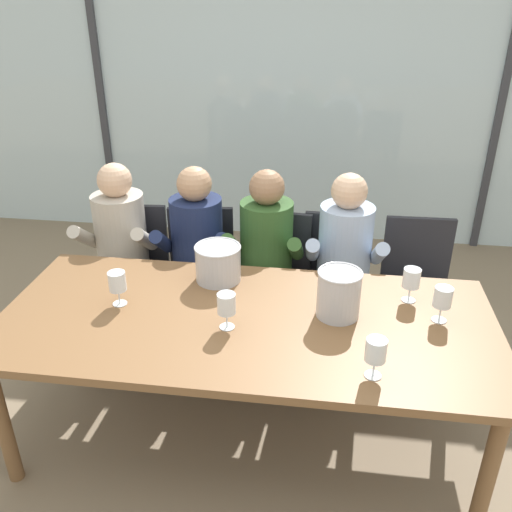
{
  "coord_description": "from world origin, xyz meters",
  "views": [
    {
      "loc": [
        0.34,
        -2.1,
        2.14
      ],
      "look_at": [
        0.0,
        0.35,
        0.89
      ],
      "focal_mm": 38.02,
      "sensor_mm": 36.0,
      "label": 1
    }
  ],
  "objects_px": {
    "chair_near_window_right": "(417,278)",
    "ice_bucket_primary": "(218,262)",
    "wine_glass_center_pour": "(443,298)",
    "chair_center": "(275,271)",
    "person_olive_shirt": "(265,255)",
    "chair_left_of_center": "(201,266)",
    "wine_glass_by_left_taster": "(376,351)",
    "person_beige_jumper": "(118,246)",
    "dining_table": "(246,330)",
    "chair_near_curtain": "(134,263)",
    "person_pale_blue_shirt": "(344,260)",
    "wine_glass_spare_empty": "(117,283)",
    "chair_right_of_center": "(335,273)",
    "ice_bucket_secondary": "(339,293)",
    "person_navy_polo": "(195,251)",
    "wine_glass_near_bucket": "(226,305)",
    "wine_glass_by_right_taster": "(411,280)"
  },
  "relations": [
    {
      "from": "person_pale_blue_shirt",
      "to": "ice_bucket_secondary",
      "type": "height_order",
      "value": "person_pale_blue_shirt"
    },
    {
      "from": "chair_right_of_center",
      "to": "wine_glass_by_right_taster",
      "type": "distance_m",
      "value": 0.84
    },
    {
      "from": "chair_near_window_right",
      "to": "wine_glass_center_pour",
      "type": "height_order",
      "value": "wine_glass_center_pour"
    },
    {
      "from": "ice_bucket_primary",
      "to": "wine_glass_by_left_taster",
      "type": "relative_size",
      "value": 1.4
    },
    {
      "from": "chair_center",
      "to": "person_olive_shirt",
      "type": "bearing_deg",
      "value": -106.73
    },
    {
      "from": "chair_right_of_center",
      "to": "wine_glass_spare_empty",
      "type": "relative_size",
      "value": 4.96
    },
    {
      "from": "ice_bucket_secondary",
      "to": "person_navy_polo",
      "type": "bearing_deg",
      "value": 140.64
    },
    {
      "from": "dining_table",
      "to": "wine_glass_by_left_taster",
      "type": "bearing_deg",
      "value": -31.11
    },
    {
      "from": "chair_left_of_center",
      "to": "wine_glass_by_left_taster",
      "type": "bearing_deg",
      "value": -59.33
    },
    {
      "from": "person_olive_shirt",
      "to": "wine_glass_spare_empty",
      "type": "height_order",
      "value": "person_olive_shirt"
    },
    {
      "from": "person_olive_shirt",
      "to": "wine_glass_by_left_taster",
      "type": "bearing_deg",
      "value": -62.22
    },
    {
      "from": "chair_center",
      "to": "wine_glass_center_pour",
      "type": "distance_m",
      "value": 1.23
    },
    {
      "from": "person_navy_polo",
      "to": "ice_bucket_secondary",
      "type": "relative_size",
      "value": 5.11
    },
    {
      "from": "chair_near_window_right",
      "to": "wine_glass_spare_empty",
      "type": "xyz_separation_m",
      "value": [
        -1.55,
        -0.9,
        0.36
      ]
    },
    {
      "from": "person_olive_shirt",
      "to": "person_pale_blue_shirt",
      "type": "distance_m",
      "value": 0.48
    },
    {
      "from": "chair_near_window_right",
      "to": "chair_right_of_center",
      "type": "bearing_deg",
      "value": 178.96
    },
    {
      "from": "chair_center",
      "to": "chair_near_window_right",
      "type": "bearing_deg",
      "value": 7.34
    },
    {
      "from": "chair_left_of_center",
      "to": "wine_glass_spare_empty",
      "type": "xyz_separation_m",
      "value": [
        -0.19,
        -0.88,
        0.36
      ]
    },
    {
      "from": "chair_near_curtain",
      "to": "wine_glass_by_right_taster",
      "type": "distance_m",
      "value": 1.81
    },
    {
      "from": "wine_glass_by_left_taster",
      "to": "ice_bucket_secondary",
      "type": "bearing_deg",
      "value": 108.44
    },
    {
      "from": "dining_table",
      "to": "person_olive_shirt",
      "type": "xyz_separation_m",
      "value": [
        -0.01,
        0.79,
        -0.0
      ]
    },
    {
      "from": "person_pale_blue_shirt",
      "to": "wine_glass_center_pour",
      "type": "bearing_deg",
      "value": -59.21
    },
    {
      "from": "chair_near_curtain",
      "to": "chair_right_of_center",
      "type": "height_order",
      "value": "same"
    },
    {
      "from": "person_navy_polo",
      "to": "wine_glass_by_left_taster",
      "type": "height_order",
      "value": "person_navy_polo"
    },
    {
      "from": "chair_left_of_center",
      "to": "chair_right_of_center",
      "type": "bearing_deg",
      "value": -6.31
    },
    {
      "from": "chair_center",
      "to": "person_beige_jumper",
      "type": "height_order",
      "value": "person_beige_jumper"
    },
    {
      "from": "ice_bucket_primary",
      "to": "wine_glass_by_right_taster",
      "type": "distance_m",
      "value": 0.97
    },
    {
      "from": "dining_table",
      "to": "chair_near_curtain",
      "type": "xyz_separation_m",
      "value": [
        -0.88,
        0.9,
        -0.17
      ]
    },
    {
      "from": "person_beige_jumper",
      "to": "ice_bucket_primary",
      "type": "distance_m",
      "value": 0.87
    },
    {
      "from": "chair_near_curtain",
      "to": "ice_bucket_primary",
      "type": "distance_m",
      "value": 0.94
    },
    {
      "from": "dining_table",
      "to": "chair_left_of_center",
      "type": "distance_m",
      "value": 1.03
    },
    {
      "from": "wine_glass_near_bucket",
      "to": "wine_glass_spare_empty",
      "type": "distance_m",
      "value": 0.57
    },
    {
      "from": "person_beige_jumper",
      "to": "chair_left_of_center",
      "type": "bearing_deg",
      "value": 11.75
    },
    {
      "from": "person_navy_polo",
      "to": "dining_table",
      "type": "bearing_deg",
      "value": -64.88
    },
    {
      "from": "chair_left_of_center",
      "to": "person_navy_polo",
      "type": "height_order",
      "value": "person_navy_polo"
    },
    {
      "from": "chair_near_curtain",
      "to": "person_pale_blue_shirt",
      "type": "bearing_deg",
      "value": -9.57
    },
    {
      "from": "chair_right_of_center",
      "to": "wine_glass_spare_empty",
      "type": "distance_m",
      "value": 1.43
    },
    {
      "from": "person_olive_shirt",
      "to": "wine_glass_near_bucket",
      "type": "bearing_deg",
      "value": -93.33
    },
    {
      "from": "ice_bucket_secondary",
      "to": "wine_glass_by_right_taster",
      "type": "relative_size",
      "value": 1.33
    },
    {
      "from": "wine_glass_by_left_taster",
      "to": "person_beige_jumper",
      "type": "bearing_deg",
      "value": 142.84
    },
    {
      "from": "chair_near_window_right",
      "to": "ice_bucket_primary",
      "type": "relative_size",
      "value": 3.54
    },
    {
      "from": "wine_glass_near_bucket",
      "to": "chair_near_window_right",
      "type": "bearing_deg",
      "value": 45.83
    },
    {
      "from": "person_navy_polo",
      "to": "person_pale_blue_shirt",
      "type": "distance_m",
      "value": 0.9
    },
    {
      "from": "dining_table",
      "to": "person_navy_polo",
      "type": "xyz_separation_m",
      "value": [
        -0.43,
        0.79,
        -0.0
      ]
    },
    {
      "from": "person_beige_jumper",
      "to": "ice_bucket_secondary",
      "type": "xyz_separation_m",
      "value": [
        1.35,
        -0.7,
        0.19
      ]
    },
    {
      "from": "wine_glass_spare_empty",
      "to": "wine_glass_by_left_taster",
      "type": "bearing_deg",
      "value": -17.75
    },
    {
      "from": "dining_table",
      "to": "ice_bucket_secondary",
      "type": "height_order",
      "value": "ice_bucket_secondary"
    },
    {
      "from": "wine_glass_near_bucket",
      "to": "ice_bucket_secondary",
      "type": "bearing_deg",
      "value": 19.22
    },
    {
      "from": "ice_bucket_secondary",
      "to": "wine_glass_by_left_taster",
      "type": "bearing_deg",
      "value": -71.56
    },
    {
      "from": "wine_glass_by_left_taster",
      "to": "wine_glass_spare_empty",
      "type": "height_order",
      "value": "same"
    }
  ]
}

